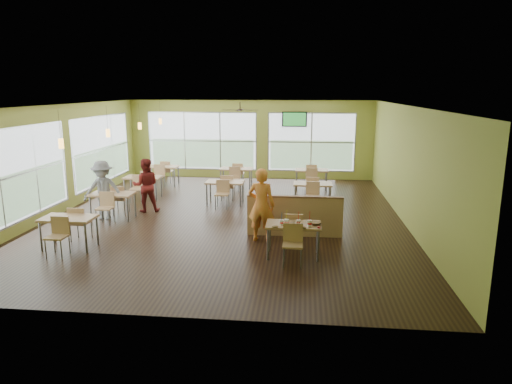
# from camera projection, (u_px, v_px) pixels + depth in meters

# --- Properties ---
(room) EXTENTS (12.00, 12.04, 3.20)m
(room) POSITION_uv_depth(u_px,v_px,m) (226.00, 163.00, 12.93)
(room) COLOR black
(room) RESTS_ON ground
(window_bays) EXTENTS (9.24, 10.24, 2.38)m
(window_bays) POSITION_uv_depth(u_px,v_px,m) (167.00, 151.00, 16.21)
(window_bays) COLOR white
(window_bays) RESTS_ON room
(main_table) EXTENTS (1.22, 1.52, 0.87)m
(main_table) POSITION_uv_depth(u_px,v_px,m) (293.00, 229.00, 10.03)
(main_table) COLOR tan
(main_table) RESTS_ON floor
(half_wall_divider) EXTENTS (2.40, 0.14, 1.04)m
(half_wall_divider) POSITION_uv_depth(u_px,v_px,m) (295.00, 216.00, 11.46)
(half_wall_divider) COLOR tan
(half_wall_divider) RESTS_ON floor
(dining_tables) EXTENTS (6.92, 8.72, 0.87)m
(dining_tables) POSITION_uv_depth(u_px,v_px,m) (203.00, 183.00, 14.91)
(dining_tables) COLOR tan
(dining_tables) RESTS_ON floor
(pendant_lights) EXTENTS (0.11, 7.31, 0.86)m
(pendant_lights) POSITION_uv_depth(u_px,v_px,m) (124.00, 129.00, 13.72)
(pendant_lights) COLOR #2D2119
(pendant_lights) RESTS_ON ceiling
(ceiling_fan) EXTENTS (1.25, 1.25, 0.29)m
(ceiling_fan) POSITION_uv_depth(u_px,v_px,m) (240.00, 110.00, 15.54)
(ceiling_fan) COLOR #2D2119
(ceiling_fan) RESTS_ON ceiling
(tv_backwall) EXTENTS (1.00, 0.07, 0.60)m
(tv_backwall) POSITION_uv_depth(u_px,v_px,m) (294.00, 119.00, 18.28)
(tv_backwall) COLOR black
(tv_backwall) RESTS_ON wall_back
(man_plaid) EXTENTS (0.72, 0.53, 1.81)m
(man_plaid) POSITION_uv_depth(u_px,v_px,m) (261.00, 205.00, 11.00)
(man_plaid) COLOR #FA471B
(man_plaid) RESTS_ON floor
(patron_maroon) EXTENTS (0.93, 0.81, 1.62)m
(patron_maroon) POSITION_uv_depth(u_px,v_px,m) (146.00, 185.00, 13.71)
(patron_maroon) COLOR maroon
(patron_maroon) RESTS_ON floor
(patron_grey) EXTENTS (1.18, 0.82, 1.68)m
(patron_grey) POSITION_uv_depth(u_px,v_px,m) (103.00, 190.00, 12.91)
(patron_grey) COLOR slate
(patron_grey) RESTS_ON floor
(cup_blue) EXTENTS (0.09, 0.09, 0.32)m
(cup_blue) POSITION_uv_depth(u_px,v_px,m) (282.00, 222.00, 9.89)
(cup_blue) COLOR white
(cup_blue) RESTS_ON main_table
(cup_yellow) EXTENTS (0.11, 0.11, 0.38)m
(cup_yellow) POSITION_uv_depth(u_px,v_px,m) (286.00, 222.00, 9.86)
(cup_yellow) COLOR white
(cup_yellow) RESTS_ON main_table
(cup_red_near) EXTENTS (0.09, 0.09, 0.34)m
(cup_red_near) POSITION_uv_depth(u_px,v_px,m) (298.00, 222.00, 9.87)
(cup_red_near) COLOR white
(cup_red_near) RESTS_ON main_table
(cup_red_far) EXTENTS (0.10, 0.10, 0.37)m
(cup_red_far) POSITION_uv_depth(u_px,v_px,m) (310.00, 223.00, 9.79)
(cup_red_far) COLOR white
(cup_red_far) RESTS_ON main_table
(food_basket) EXTENTS (0.25, 0.25, 0.06)m
(food_basket) POSITION_uv_depth(u_px,v_px,m) (316.00, 223.00, 9.94)
(food_basket) COLOR black
(food_basket) RESTS_ON main_table
(ketchup_cup) EXTENTS (0.07, 0.07, 0.03)m
(ketchup_cup) POSITION_uv_depth(u_px,v_px,m) (319.00, 227.00, 9.70)
(ketchup_cup) COLOR #A20B09
(ketchup_cup) RESTS_ON main_table
(wrapper_left) EXTENTS (0.18, 0.18, 0.04)m
(wrapper_left) POSITION_uv_depth(u_px,v_px,m) (275.00, 226.00, 9.75)
(wrapper_left) COLOR #947147
(wrapper_left) RESTS_ON main_table
(wrapper_mid) EXTENTS (0.26, 0.24, 0.06)m
(wrapper_mid) POSITION_uv_depth(u_px,v_px,m) (290.00, 222.00, 10.04)
(wrapper_mid) COLOR #947147
(wrapper_mid) RESTS_ON main_table
(wrapper_right) EXTENTS (0.18, 0.17, 0.04)m
(wrapper_right) POSITION_uv_depth(u_px,v_px,m) (303.00, 227.00, 9.69)
(wrapper_right) COLOR #947147
(wrapper_right) RESTS_ON main_table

